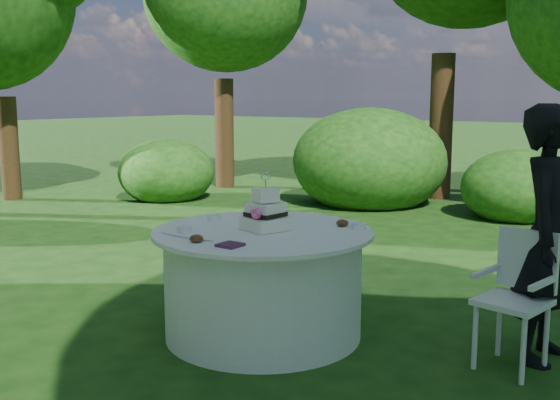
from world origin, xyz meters
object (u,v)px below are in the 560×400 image
object	(u,v)px
napkins	(230,245)
guest	(549,235)
chair	(519,288)
table	(263,282)
cake	(265,214)

from	to	relation	value
napkins	guest	world-z (taller)	guest
chair	table	bearing A→B (deg)	-163.00
guest	cake	size ratio (longest dim) A/B	4.00
napkins	table	size ratio (longest dim) A/B	0.09
chair	napkins	bearing A→B (deg)	-145.67
guest	napkins	bearing A→B (deg)	127.27
napkins	cake	world-z (taller)	cake
table	guest	bearing A→B (deg)	22.82
cake	table	bearing A→B (deg)	-127.88
table	chair	bearing A→B (deg)	17.00
napkins	chair	xyz separation A→B (m)	(1.50, 1.02, -0.26)
cake	chair	size ratio (longest dim) A/B	0.48
cake	chair	bearing A→B (deg)	16.65
table	chair	xyz separation A→B (m)	(1.64, 0.50, 0.13)
guest	table	xyz separation A→B (m)	(-1.75, -0.73, -0.44)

